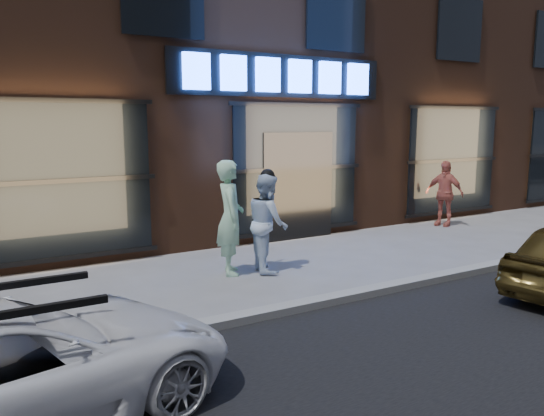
{
  "coord_description": "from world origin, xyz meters",
  "views": [
    {
      "loc": [
        -6.45,
        -5.99,
        2.64
      ],
      "look_at": [
        -2.03,
        1.6,
        1.2
      ],
      "focal_mm": 35.0,
      "sensor_mm": 36.0,
      "label": 1
    }
  ],
  "objects_px": {
    "passerby": "(444,193)",
    "white_suv": "(3,370)",
    "man_bowtie": "(230,217)",
    "man_cap": "(268,222)"
  },
  "relations": [
    {
      "from": "passerby",
      "to": "white_suv",
      "type": "relative_size",
      "value": 0.41
    },
    {
      "from": "man_bowtie",
      "to": "passerby",
      "type": "distance_m",
      "value": 6.69
    },
    {
      "from": "man_cap",
      "to": "man_bowtie",
      "type": "bearing_deg",
      "value": 91.12
    },
    {
      "from": "man_bowtie",
      "to": "passerby",
      "type": "bearing_deg",
      "value": -60.68
    },
    {
      "from": "white_suv",
      "to": "passerby",
      "type": "bearing_deg",
      "value": -80.06
    },
    {
      "from": "man_bowtie",
      "to": "man_cap",
      "type": "height_order",
      "value": "man_bowtie"
    },
    {
      "from": "man_cap",
      "to": "white_suv",
      "type": "height_order",
      "value": "man_cap"
    },
    {
      "from": "man_cap",
      "to": "passerby",
      "type": "distance_m",
      "value": 6.08
    },
    {
      "from": "man_bowtie",
      "to": "white_suv",
      "type": "relative_size",
      "value": 0.49
    },
    {
      "from": "man_bowtie",
      "to": "white_suv",
      "type": "height_order",
      "value": "man_bowtie"
    }
  ]
}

